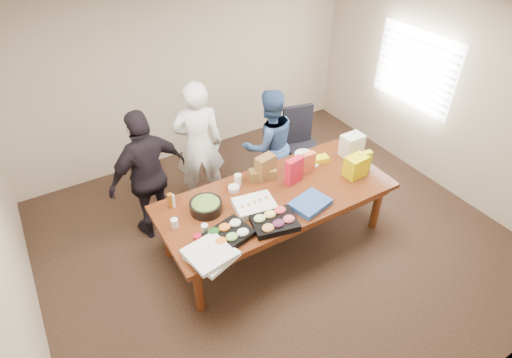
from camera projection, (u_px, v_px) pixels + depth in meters
floor at (275, 240)px, 5.35m from camera, size 5.50×5.00×0.02m
ceiling at (283, 24)px, 3.70m from camera, size 5.50×5.00×0.02m
wall_back at (186, 73)px, 6.23m from camera, size 5.50×0.04×2.70m
wall_front at (482, 327)px, 2.82m from camera, size 5.50×0.04×2.70m
wall_right at (448, 94)px, 5.65m from camera, size 0.04×5.00×2.70m
window_panel at (414, 69)px, 5.96m from camera, size 0.03×1.40×1.10m
window_blinds at (412, 70)px, 5.94m from camera, size 0.04×1.36×1.00m
conference_table at (276, 218)px, 5.12m from camera, size 2.80×1.20×0.75m
office_chair at (304, 147)px, 6.10m from camera, size 0.66×0.66×1.07m
person_center at (199, 145)px, 5.47m from camera, size 0.76×0.61×1.79m
person_right at (269, 145)px, 5.68m from camera, size 0.84×0.70×1.59m
person_left at (149, 176)px, 4.99m from camera, size 1.08×0.62×1.74m
veggie_tray at (228, 235)px, 4.31m from camera, size 0.53×0.46×0.07m
fruit_tray at (274, 222)px, 4.47m from camera, size 0.55×0.47×0.07m
sheet_cake at (255, 205)px, 4.68m from camera, size 0.50×0.41×0.08m
salad_bowl at (206, 207)px, 4.63m from camera, size 0.44×0.44×0.12m
chip_bag_blue at (310, 204)px, 4.71m from camera, size 0.49×0.41×0.06m
chip_bag_red at (294, 171)px, 4.99m from camera, size 0.24×0.13×0.33m
chip_bag_yellow at (364, 161)px, 5.19m from camera, size 0.19×0.11×0.28m
chip_bag_orange at (308, 162)px, 5.18m from camera, size 0.18×0.09×0.27m
mayo_jar at (238, 180)px, 5.01m from camera, size 0.11×0.11×0.14m
mustard_bottle at (257, 170)px, 5.14m from camera, size 0.07×0.07×0.16m
dressing_bottle at (171, 201)px, 4.66m from camera, size 0.06×0.06×0.19m
ranch_bottle at (173, 201)px, 4.67m from camera, size 0.06×0.06×0.16m
banana_bunch at (320, 159)px, 5.41m from camera, size 0.24×0.17×0.07m
bread_loaf at (263, 174)px, 5.11m from camera, size 0.35×0.23×0.13m
kraft_bag at (265, 167)px, 5.06m from camera, size 0.26×0.18×0.31m
red_cup at (197, 239)px, 4.24m from camera, size 0.10×0.10×0.11m
clear_cup_a at (205, 229)px, 4.36m from camera, size 0.09×0.09×0.10m
clear_cup_b at (175, 223)px, 4.43m from camera, size 0.09×0.09×0.11m
pizza_box_lower at (212, 255)px, 4.10m from camera, size 0.53×0.53×0.05m
pizza_box_upper at (209, 253)px, 4.06m from camera, size 0.47×0.47×0.05m
plate_a at (308, 162)px, 5.40m from camera, size 0.29×0.29×0.02m
plate_b at (304, 154)px, 5.56m from camera, size 0.31×0.31×0.02m
dip_bowl_a at (259, 172)px, 5.21m from camera, size 0.17×0.17×0.06m
dip_bowl_b at (234, 188)px, 4.94m from camera, size 0.17×0.17×0.05m
grocery_bag_white at (352, 145)px, 5.47m from camera, size 0.28×0.21×0.30m
grocery_bag_yellow at (356, 166)px, 5.12m from camera, size 0.28×0.21×0.27m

